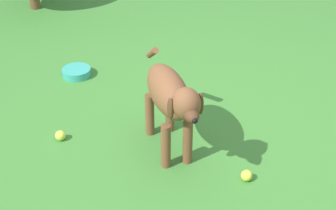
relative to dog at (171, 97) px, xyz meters
The scene contains 5 objects.
ground 0.47m from the dog, ahead, with size 14.00×14.00×0.00m, color #38722D.
dog is the anchor object (origin of this frame).
tennis_ball_0 0.80m from the dog, 135.42° to the left, with size 0.07×0.07×0.07m, color #C7DC41.
tennis_ball_2 0.63m from the dog, 66.06° to the right, with size 0.07×0.07×0.07m, color #CDD83D.
water_bowl 1.26m from the dog, 92.30° to the left, with size 0.22×0.22×0.06m, color teal.
Camera 1 is at (-1.75, -2.11, 2.01)m, focal length 56.71 mm.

